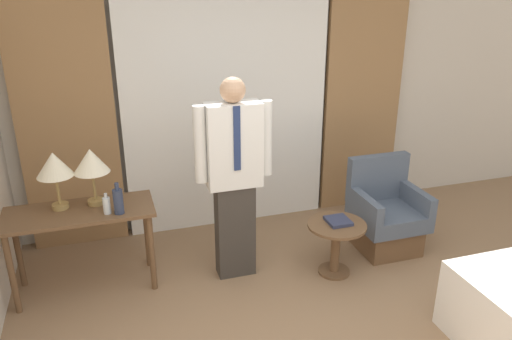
{
  "coord_description": "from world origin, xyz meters",
  "views": [
    {
      "loc": [
        -1.21,
        -2.21,
        2.53
      ],
      "look_at": [
        -0.06,
        1.4,
        1.04
      ],
      "focal_mm": 35.0,
      "sensor_mm": 36.0,
      "label": 1
    }
  ],
  "objects_px": {
    "table_lamp_right": "(91,163)",
    "bottle_by_lamp": "(118,201)",
    "table_lamp_left": "(54,166)",
    "bottle_near_edge": "(107,205)",
    "armchair": "(386,217)",
    "desk": "(80,223)",
    "person": "(234,173)",
    "side_table": "(336,239)",
    "book": "(338,221)"
  },
  "relations": [
    {
      "from": "armchair",
      "to": "bottle_near_edge",
      "type": "bearing_deg",
      "value": 179.0
    },
    {
      "from": "armchair",
      "to": "desk",
      "type": "bearing_deg",
      "value": 176.49
    },
    {
      "from": "table_lamp_right",
      "to": "person",
      "type": "bearing_deg",
      "value": -12.56
    },
    {
      "from": "person",
      "to": "armchair",
      "type": "bearing_deg",
      "value": -0.3
    },
    {
      "from": "table_lamp_right",
      "to": "bottle_by_lamp",
      "type": "height_order",
      "value": "table_lamp_right"
    },
    {
      "from": "armchair",
      "to": "side_table",
      "type": "relative_size",
      "value": 1.72
    },
    {
      "from": "desk",
      "to": "table_lamp_left",
      "type": "height_order",
      "value": "table_lamp_left"
    },
    {
      "from": "table_lamp_right",
      "to": "bottle_by_lamp",
      "type": "relative_size",
      "value": 1.84
    },
    {
      "from": "table_lamp_left",
      "to": "person",
      "type": "xyz_separation_m",
      "value": [
        1.41,
        -0.25,
        -0.13
      ]
    },
    {
      "from": "table_lamp_left",
      "to": "bottle_near_edge",
      "type": "distance_m",
      "value": 0.52
    },
    {
      "from": "book",
      "to": "armchair",
      "type": "bearing_deg",
      "value": 20.9
    },
    {
      "from": "table_lamp_left",
      "to": "person",
      "type": "bearing_deg",
      "value": -10.13
    },
    {
      "from": "table_lamp_left",
      "to": "table_lamp_right",
      "type": "xyz_separation_m",
      "value": [
        0.28,
        0.0,
        0.0
      ]
    },
    {
      "from": "bottle_by_lamp",
      "to": "bottle_near_edge",
      "type": "bearing_deg",
      "value": 164.97
    },
    {
      "from": "side_table",
      "to": "book",
      "type": "xyz_separation_m",
      "value": [
        0.02,
        0.02,
        0.17
      ]
    },
    {
      "from": "armchair",
      "to": "book",
      "type": "xyz_separation_m",
      "value": [
        -0.64,
        -0.25,
        0.18
      ]
    },
    {
      "from": "side_table",
      "to": "desk",
      "type": "bearing_deg",
      "value": 168.37
    },
    {
      "from": "person",
      "to": "book",
      "type": "distance_m",
      "value": 1.02
    },
    {
      "from": "table_lamp_left",
      "to": "bottle_by_lamp",
      "type": "xyz_separation_m",
      "value": [
        0.46,
        -0.24,
        -0.26
      ]
    },
    {
      "from": "side_table",
      "to": "book",
      "type": "distance_m",
      "value": 0.17
    },
    {
      "from": "person",
      "to": "table_lamp_left",
      "type": "bearing_deg",
      "value": 169.87
    },
    {
      "from": "desk",
      "to": "person",
      "type": "height_order",
      "value": "person"
    },
    {
      "from": "table_lamp_left",
      "to": "table_lamp_right",
      "type": "distance_m",
      "value": 0.28
    },
    {
      "from": "book",
      "to": "person",
      "type": "bearing_deg",
      "value": 163.76
    },
    {
      "from": "side_table",
      "to": "table_lamp_right",
      "type": "bearing_deg",
      "value": 165.14
    },
    {
      "from": "bottle_by_lamp",
      "to": "book",
      "type": "height_order",
      "value": "bottle_by_lamp"
    },
    {
      "from": "table_lamp_left",
      "to": "bottle_near_edge",
      "type": "xyz_separation_m",
      "value": [
        0.36,
        -0.22,
        -0.3
      ]
    },
    {
      "from": "table_lamp_right",
      "to": "side_table",
      "type": "bearing_deg",
      "value": -14.86
    },
    {
      "from": "bottle_near_edge",
      "to": "armchair",
      "type": "distance_m",
      "value": 2.61
    },
    {
      "from": "table_lamp_left",
      "to": "armchair",
      "type": "relative_size",
      "value": 0.54
    },
    {
      "from": "book",
      "to": "table_lamp_left",
      "type": "bearing_deg",
      "value": 167.51
    },
    {
      "from": "armchair",
      "to": "bottle_by_lamp",
      "type": "bearing_deg",
      "value": 179.54
    },
    {
      "from": "table_lamp_left",
      "to": "book",
      "type": "xyz_separation_m",
      "value": [
        2.28,
        -0.51,
        -0.59
      ]
    },
    {
      "from": "bottle_near_edge",
      "to": "person",
      "type": "height_order",
      "value": "person"
    },
    {
      "from": "desk",
      "to": "armchair",
      "type": "distance_m",
      "value": 2.81
    },
    {
      "from": "table_lamp_right",
      "to": "person",
      "type": "distance_m",
      "value": 1.17
    },
    {
      "from": "table_lamp_left",
      "to": "person",
      "type": "relative_size",
      "value": 0.27
    },
    {
      "from": "desk",
      "to": "person",
      "type": "distance_m",
      "value": 1.33
    },
    {
      "from": "bottle_near_edge",
      "to": "book",
      "type": "height_order",
      "value": "bottle_near_edge"
    },
    {
      "from": "table_lamp_left",
      "to": "side_table",
      "type": "relative_size",
      "value": 0.93
    },
    {
      "from": "table_lamp_right",
      "to": "desk",
      "type": "bearing_deg",
      "value": -147.49
    },
    {
      "from": "book",
      "to": "table_lamp_right",
      "type": "bearing_deg",
      "value": 165.83
    },
    {
      "from": "armchair",
      "to": "side_table",
      "type": "height_order",
      "value": "armchair"
    },
    {
      "from": "desk",
      "to": "armchair",
      "type": "xyz_separation_m",
      "value": [
        2.79,
        -0.17,
        -0.28
      ]
    },
    {
      "from": "side_table",
      "to": "book",
      "type": "height_order",
      "value": "book"
    },
    {
      "from": "table_lamp_right",
      "to": "book",
      "type": "relative_size",
      "value": 2.28
    },
    {
      "from": "table_lamp_left",
      "to": "armchair",
      "type": "distance_m",
      "value": 3.04
    },
    {
      "from": "table_lamp_right",
      "to": "bottle_near_edge",
      "type": "distance_m",
      "value": 0.38
    },
    {
      "from": "table_lamp_right",
      "to": "bottle_by_lamp",
      "type": "bearing_deg",
      "value": -53.77
    },
    {
      "from": "bottle_near_edge",
      "to": "side_table",
      "type": "height_order",
      "value": "bottle_near_edge"
    }
  ]
}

